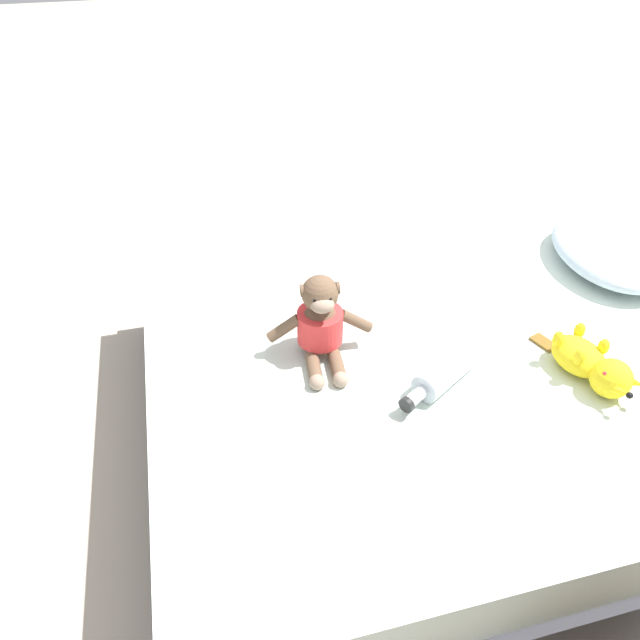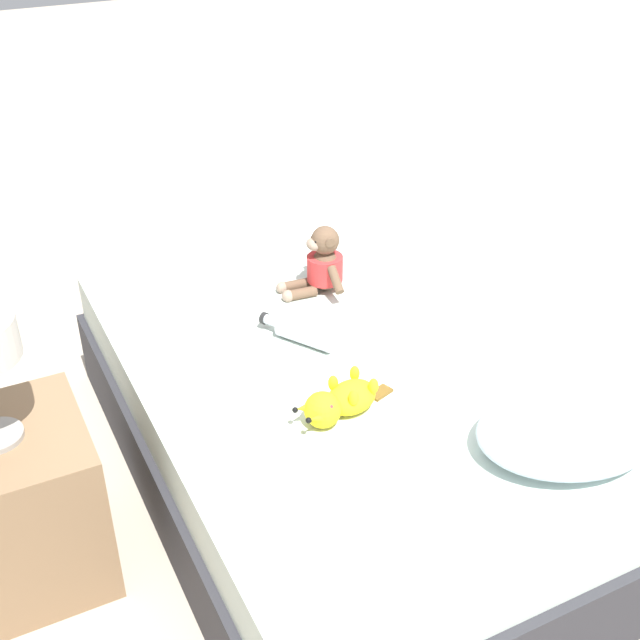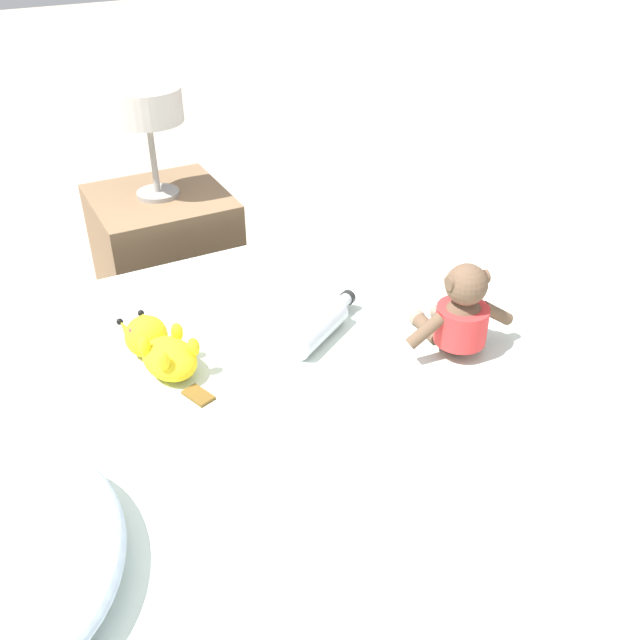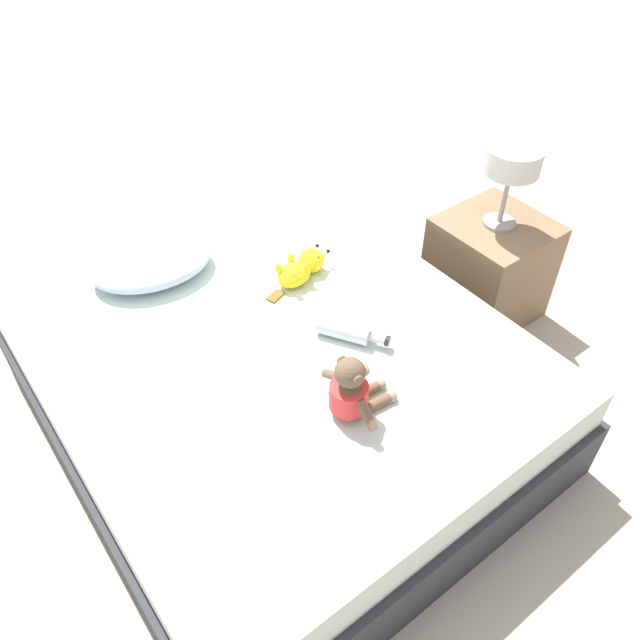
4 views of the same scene
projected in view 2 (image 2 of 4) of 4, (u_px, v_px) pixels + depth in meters
ground_plane at (383, 458)px, 2.74m from camera, size 16.00×16.00×0.00m
bed at (386, 407)px, 2.63m from camera, size 1.55×1.82×0.44m
pillow at (567, 431)px, 2.09m from camera, size 0.54×0.44×0.11m
plush_monkey at (322, 265)px, 2.77m from camera, size 0.23×0.29×0.24m
plush_yellow_creature at (339, 402)px, 2.21m from camera, size 0.33×0.15×0.10m
glass_bottle at (304, 332)px, 2.52m from camera, size 0.19×0.25×0.07m
nightstand at (15, 507)px, 2.21m from camera, size 0.43×0.43×0.48m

